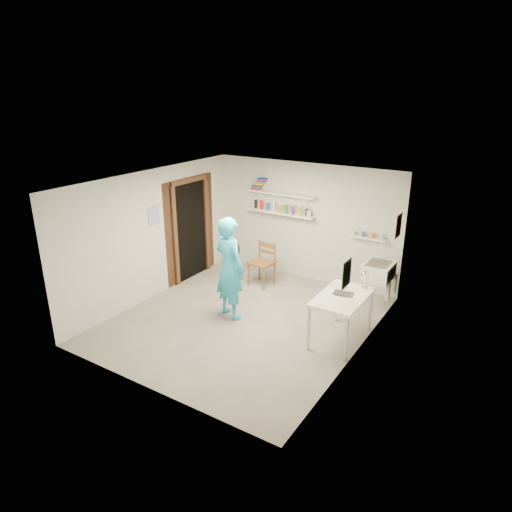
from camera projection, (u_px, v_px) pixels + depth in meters
The scene contains 27 objects.
floor at pixel (244, 320), 7.86m from camera, with size 4.00×4.50×0.02m, color slate.
ceiling at pixel (242, 181), 7.02m from camera, with size 4.00×4.50×0.02m, color silver.
wall_back at pixel (305, 222), 9.23m from camera, with size 4.00×0.02×2.40m, color silver.
wall_front at pixel (142, 308), 5.64m from camera, with size 4.00×0.02×2.40m, color silver.
wall_left at pixel (153, 235), 8.44m from camera, with size 0.02×4.50×2.40m, color silver.
wall_right at pixel (361, 281), 6.43m from camera, with size 0.02×4.50×2.40m, color silver.
doorway_recess at pixel (191, 231), 9.33m from camera, with size 0.02×0.90×2.00m, color black.
corridor_box at pixel (165, 223), 9.67m from camera, with size 1.40×1.50×2.10m, color brown.
door_lintel at pixel (189, 180), 8.96m from camera, with size 0.06×1.05×0.10m, color brown.
door_jamb_near at pixel (175, 237), 8.93m from camera, with size 0.06×0.10×2.00m, color brown.
door_jamb_far at pixel (207, 225), 9.72m from camera, with size 0.06×0.10×2.00m, color brown.
shelf_lower at pixel (280, 213), 9.32m from camera, with size 1.50×0.22×0.03m, color white.
shelf_upper at pixel (281, 194), 9.18m from camera, with size 1.50×0.22×0.03m, color white.
ledge_shelf at pixel (367, 238), 8.51m from camera, with size 0.70×0.14×0.03m, color white.
poster_left at pixel (154, 216), 8.35m from camera, with size 0.01×0.28×0.36m, color #334C7F.
poster_right_a at pixel (399, 226), 7.75m from camera, with size 0.01×0.34×0.42m, color #995933.
poster_right_b at pixel (347, 274), 5.90m from camera, with size 0.01×0.30×0.38m, color #3F724C.
belfast_sink at pixel (378, 271), 8.09m from camera, with size 0.48×0.60×0.30m, color white.
man at pixel (230, 268), 7.70m from camera, with size 0.65×0.43×1.79m, color #2AABD3.
wall_clock at pixel (233, 247), 7.80m from camera, with size 0.32×0.32×0.04m, color beige.
wooden_chair at pixel (262, 263), 9.10m from camera, with size 0.44×0.42×0.95m, color brown.
work_table at pixel (341, 318), 7.14m from camera, with size 0.68×1.14×0.76m, color white.
desk_lamp at pixel (365, 275), 7.19m from camera, with size 0.14×0.14×0.14m, color silver.
spray_cans at pixel (280, 208), 9.29m from camera, with size 1.31×0.06×0.17m.
book_stack at pixel (259, 184), 9.39m from camera, with size 0.34×0.14×0.25m.
ledge_pots at pixel (368, 235), 8.49m from camera, with size 0.48×0.07×0.09m.
papers at pixel (342, 295), 7.00m from camera, with size 0.30×0.22×0.02m.
Camera 1 is at (3.90, -5.79, 3.78)m, focal length 32.00 mm.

